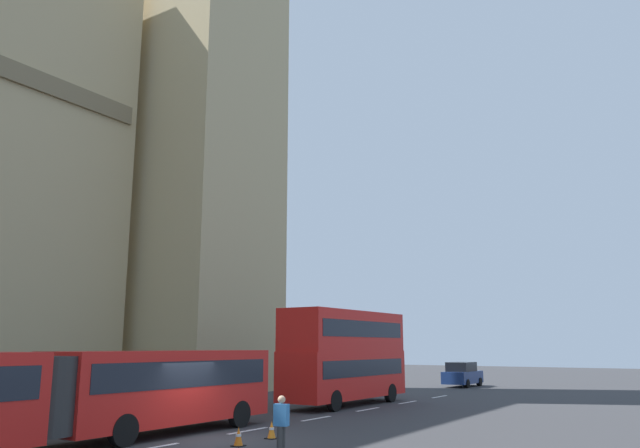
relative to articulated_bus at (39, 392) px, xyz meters
name	(u,v)px	position (x,y,z in m)	size (l,w,h in m)	color
ground_plane	(202,439)	(4.82, -1.99, -1.75)	(160.00, 160.00, 0.00)	#333335
lane_centre_marking	(248,431)	(7.22, -1.99, -1.74)	(39.00, 0.16, 0.01)	silver
articulated_bus	(39,392)	(0.00, 0.00, 0.00)	(18.70, 2.54, 2.90)	red
double_decker_bus	(346,353)	(17.67, 0.00, 0.96)	(9.32, 2.54, 4.90)	red
sedan_lead	(463,374)	(35.57, 0.13, -0.83)	(4.40, 1.86, 1.85)	navy
traffic_cone_west	(239,437)	(4.32, -4.01, -1.46)	(0.36, 0.36, 0.58)	black
traffic_cone_middle	(272,430)	(6.12, -3.93, -1.46)	(0.36, 0.36, 0.58)	black
pedestrian_near_cones	(281,424)	(3.38, -6.36, -0.83)	(0.36, 0.44, 1.69)	#333333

